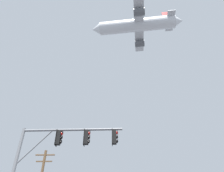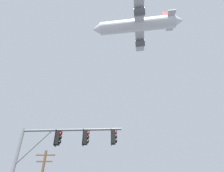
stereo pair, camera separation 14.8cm
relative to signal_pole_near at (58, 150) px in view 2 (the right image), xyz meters
The scene contains 2 objects.
signal_pole_near is the anchor object (origin of this frame).
airplane 46.22m from the signal_pole_near, 67.84° to the left, with size 24.16×18.66×6.58m.
Camera 2 is at (0.70, -3.72, 1.60)m, focal length 32.01 mm.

